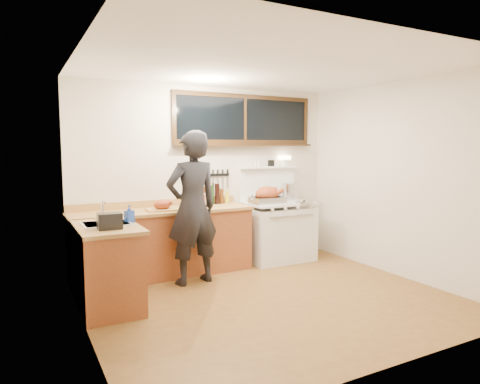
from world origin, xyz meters
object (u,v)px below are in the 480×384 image
vintage_stove (278,230)px  cutting_board (163,206)px  man (192,208)px  roast_turkey (267,197)px

vintage_stove → cutting_board: 1.89m
vintage_stove → man: 1.71m
cutting_board → man: bearing=-59.1°
man → vintage_stove: bearing=16.1°
man → roast_turkey: size_ratio=3.77×
vintage_stove → man: size_ratio=0.82×
vintage_stove → man: bearing=-163.9°
man → cutting_board: bearing=120.9°
cutting_board → roast_turkey: 1.59m
cutting_board → roast_turkey: bearing=-2.2°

